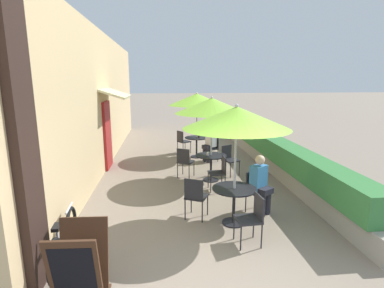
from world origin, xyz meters
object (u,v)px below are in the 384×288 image
object	(u,v)px
patio_umbrella_far	(197,99)
patio_umbrella_mid	(212,106)
seated_patron_near_left	(260,182)
cafe_chair_far_right	(212,146)
bicycle_leaning	(64,241)
patio_umbrella_near	(237,118)
coffee_cup_far	(199,136)
cafe_chair_near_right	(195,195)
patio_table_mid	(211,161)
cafe_chair_near_back	(252,215)
patio_table_near	(234,197)
seated_patron_far_right	(210,142)
cafe_chair_near_left	(256,188)
cafe_chair_far_left	(182,140)
cafe_chair_mid_back	(185,160)
menu_board	(80,264)
coffee_cup_mid	(208,154)
patio_table_far	(197,142)
cafe_chair_mid_left	(220,170)
cafe_chair_mid_right	(229,158)

from	to	relation	value
patio_umbrella_far	patio_umbrella_mid	bearing A→B (deg)	-87.80
seated_patron_near_left	cafe_chair_far_right	size ratio (longest dim) A/B	1.44
bicycle_leaning	cafe_chair_far_right	bearing A→B (deg)	55.73
patio_umbrella_near	patio_umbrella_mid	world-z (taller)	same
patio_umbrella_mid	coffee_cup_far	bearing A→B (deg)	90.62
patio_umbrella_near	coffee_cup_far	xyz separation A→B (m)	(-0.05, 5.14, -1.31)
seated_patron_near_left	patio_umbrella_far	xyz separation A→B (m)	(-0.78, 4.78, 1.39)
cafe_chair_near_right	patio_table_mid	size ratio (longest dim) A/B	1.03
cafe_chair_near_back	bicycle_leaning	size ratio (longest dim) A/B	0.51
patio_table_near	seated_patron_far_right	bearing A→B (deg)	86.86
cafe_chair_near_left	bicycle_leaning	world-z (taller)	cafe_chair_near_left
cafe_chair_near_back	cafe_chair_far_left	bearing A→B (deg)	1.94
coffee_cup_far	seated_patron_far_right	bearing A→B (deg)	-64.25
patio_umbrella_mid	coffee_cup_far	distance (m)	2.88
cafe_chair_mid_back	seated_patron_far_right	xyz separation A→B (m)	(0.98, 1.64, 0.17)
cafe_chair_near_back	menu_board	world-z (taller)	menu_board
patio_table_mid	cafe_chair_far_right	size ratio (longest dim) A/B	0.97
seated_patron_near_left	coffee_cup_mid	distance (m)	2.30
patio_table_mid	coffee_cup_mid	world-z (taller)	coffee_cup_mid
patio_umbrella_near	seated_patron_far_right	size ratio (longest dim) A/B	1.86
cafe_chair_near_left	patio_umbrella_far	distance (m)	4.99
patio_umbrella_mid	patio_umbrella_near	bearing A→B (deg)	-89.40
patio_table_far	seated_patron_far_right	bearing A→B (deg)	-60.63
seated_patron_far_right	bicycle_leaning	distance (m)	6.33
patio_table_mid	coffee_cup_mid	size ratio (longest dim) A/B	9.40
coffee_cup_far	cafe_chair_mid_left	bearing A→B (deg)	-87.88
cafe_chair_mid_left	cafe_chair_far_left	distance (m)	4.03
patio_umbrella_near	coffee_cup_far	bearing A→B (deg)	90.61
patio_umbrella_mid	bicycle_leaning	size ratio (longest dim) A/B	1.38
patio_umbrella_mid	seated_patron_far_right	size ratio (longest dim) A/B	1.86
cafe_chair_far_right	bicycle_leaning	distance (m)	6.43
cafe_chair_near_back	seated_patron_far_right	size ratio (longest dim) A/B	0.70
cafe_chair_near_left	menu_board	bearing A→B (deg)	3.40
coffee_cup_mid	bicycle_leaning	world-z (taller)	coffee_cup_mid
cafe_chair_mid_right	cafe_chair_mid_left	bearing A→B (deg)	35.72
patio_umbrella_near	menu_board	distance (m)	3.42
cafe_chair_near_right	cafe_chair_mid_right	bearing A→B (deg)	90.41
cafe_chair_mid_right	patio_table_far	xyz separation A→B (m)	(-0.71, 2.14, 0.03)
patio_umbrella_mid	cafe_chair_near_back	bearing A→B (deg)	-87.21
cafe_chair_mid_back	cafe_chair_far_left	bearing A→B (deg)	115.87
patio_table_near	patio_table_far	xyz separation A→B (m)	(-0.13, 5.18, 0.00)
patio_umbrella_near	cafe_chair_far_left	size ratio (longest dim) A/B	2.68
seated_patron_near_left	menu_board	bearing A→B (deg)	1.71
menu_board	seated_patron_far_right	bearing A→B (deg)	70.07
cafe_chair_mid_left	coffee_cup_far	world-z (taller)	cafe_chair_mid_left
cafe_chair_near_right	patio_table_mid	distance (m)	2.42
cafe_chair_mid_back	bicycle_leaning	bearing A→B (deg)	-90.56
cafe_chair_near_left	cafe_chair_mid_back	size ratio (longest dim) A/B	1.00
patio_umbrella_near	cafe_chair_near_back	xyz separation A→B (m)	(0.14, -0.75, -1.56)
cafe_chair_far_left	cafe_chair_far_right	xyz separation A→B (m)	(0.94, -1.21, 0.00)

